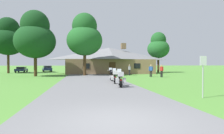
# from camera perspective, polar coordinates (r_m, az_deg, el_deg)

# --- Properties ---
(ground_plane) EXTENTS (500.00, 500.00, 0.00)m
(ground_plane) POSITION_cam_1_polar(r_m,az_deg,el_deg) (25.43, -6.73, -3.06)
(ground_plane) COLOR #4C8433
(asphalt_driveway) EXTENTS (6.40, 80.00, 0.06)m
(asphalt_driveway) POSITION_cam_1_polar(r_m,az_deg,el_deg) (23.43, -6.54, -3.32)
(asphalt_driveway) COLOR slate
(asphalt_driveway) RESTS_ON ground
(motorcycle_yellow_nearest_to_camera) EXTENTS (0.88, 2.08, 1.30)m
(motorcycle_yellow_nearest_to_camera) POSITION_cam_1_polar(r_m,az_deg,el_deg) (13.94, 2.52, -3.74)
(motorcycle_yellow_nearest_to_camera) COLOR black
(motorcycle_yellow_nearest_to_camera) RESTS_ON asphalt_driveway
(motorcycle_red_second_in_row) EXTENTS (0.87, 2.08, 1.30)m
(motorcycle_red_second_in_row) POSITION_cam_1_polar(r_m,az_deg,el_deg) (16.57, 0.89, -3.02)
(motorcycle_red_second_in_row) COLOR black
(motorcycle_red_second_in_row) RESTS_ON asphalt_driveway
(motorcycle_black_farthest_in_row) EXTENTS (0.66, 2.08, 1.30)m
(motorcycle_black_farthest_in_row) POSITION_cam_1_polar(r_m,az_deg,el_deg) (19.16, -0.19, -2.47)
(motorcycle_black_farthest_in_row) COLOR black
(motorcycle_black_farthest_in_row) RESTS_ON asphalt_driveway
(stone_lodge) EXTENTS (16.64, 8.52, 5.81)m
(stone_lodge) POSITION_cam_1_polar(r_m,az_deg,el_deg) (36.07, -0.91, 2.10)
(stone_lodge) COLOR #896B4C
(stone_lodge) RESTS_ON ground
(bystander_gray_shirt_near_lodge) EXTENTS (0.34, 0.52, 1.69)m
(bystander_gray_shirt_near_lodge) POSITION_cam_1_polar(r_m,az_deg,el_deg) (29.22, 5.34, -0.70)
(bystander_gray_shirt_near_lodge) COLOR black
(bystander_gray_shirt_near_lodge) RESTS_ON ground
(bystander_blue_shirt_beside_signpost) EXTENTS (0.53, 0.32, 1.67)m
(bystander_blue_shirt_beside_signpost) POSITION_cam_1_polar(r_m,az_deg,el_deg) (26.11, 11.71, -0.93)
(bystander_blue_shirt_beside_signpost) COLOR black
(bystander_blue_shirt_beside_signpost) RESTS_ON ground
(bystander_red_shirt_by_tree) EXTENTS (0.38, 0.48, 1.69)m
(bystander_red_shirt_by_tree) POSITION_cam_1_polar(r_m,az_deg,el_deg) (25.86, 14.79, -0.92)
(bystander_red_shirt_by_tree) COLOR black
(bystander_red_shirt_by_tree) RESTS_ON ground
(metal_signpost_roadside) EXTENTS (0.36, 0.06, 2.14)m
(metal_signpost_roadside) POSITION_cam_1_polar(r_m,az_deg,el_deg) (10.62, 25.87, -1.22)
(metal_signpost_roadside) COLOR #9EA0A5
(metal_signpost_roadside) RESTS_ON ground
(tree_left_near) EXTENTS (5.71, 5.71, 9.44)m
(tree_left_near) POSITION_cam_1_polar(r_m,az_deg,el_deg) (29.33, -22.23, 8.54)
(tree_left_near) COLOR #422D19
(tree_left_near) RESTS_ON ground
(tree_left_far) EXTENTS (6.08, 6.08, 10.79)m
(tree_left_far) POSITION_cam_1_polar(r_m,az_deg,el_deg) (41.80, -28.96, 7.69)
(tree_left_far) COLOR #422D19
(tree_left_far) RESTS_ON ground
(tree_right_of_lodge) EXTENTS (4.58, 4.58, 8.54)m
(tree_right_of_lodge) POSITION_cam_1_polar(r_m,az_deg,el_deg) (41.11, 13.86, 6.09)
(tree_right_of_lodge) COLOR #422D19
(tree_right_of_lodge) RESTS_ON ground
(tree_by_lodge_front) EXTENTS (5.30, 5.30, 9.38)m
(tree_by_lodge_front) POSITION_cam_1_polar(r_m,az_deg,el_deg) (28.73, -8.30, 9.18)
(tree_by_lodge_front) COLOR #422D19
(tree_by_lodge_front) RESTS_ON ground
(parked_navy_suv_far_left) EXTENTS (2.97, 4.92, 1.40)m
(parked_navy_suv_far_left) POSITION_cam_1_polar(r_m,az_deg,el_deg) (46.61, -19.05, -0.39)
(parked_navy_suv_far_left) COLOR navy
(parked_navy_suv_far_left) RESTS_ON ground
(parked_navy_sedan_far_left) EXTENTS (2.19, 4.34, 1.20)m
(parked_navy_sedan_far_left) POSITION_cam_1_polar(r_m,az_deg,el_deg) (44.44, -25.76, -0.66)
(parked_navy_sedan_far_left) COLOR navy
(parked_navy_sedan_far_left) RESTS_ON ground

